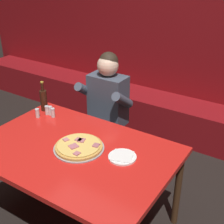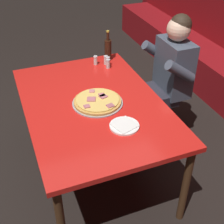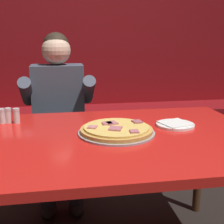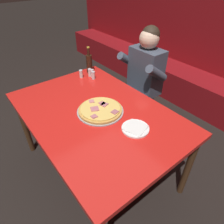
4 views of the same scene
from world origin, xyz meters
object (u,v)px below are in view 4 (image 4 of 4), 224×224
(beer_bottle, at_px, (89,63))
(shaker_red_pepper_flakes, at_px, (93,76))
(shaker_oregano, at_px, (92,74))
(shaker_black_pepper, at_px, (81,74))
(diner_seated_blue_shirt, at_px, (140,79))
(main_dining_table, at_px, (96,117))
(plate_white_paper, at_px, (135,128))
(shaker_parmesan, at_px, (90,73))
(pizza, at_px, (100,110))

(beer_bottle, bearing_deg, shaker_red_pepper_flakes, -20.47)
(shaker_oregano, height_order, shaker_black_pepper, same)
(shaker_black_pepper, xyz_separation_m, diner_seated_blue_shirt, (0.35, 0.56, -0.10))
(beer_bottle, bearing_deg, main_dining_table, -29.73)
(main_dining_table, bearing_deg, shaker_black_pepper, 159.14)
(plate_white_paper, relative_size, shaker_parmesan, 2.44)
(shaker_black_pepper, bearing_deg, shaker_oregano, 57.48)
(beer_bottle, xyz_separation_m, shaker_black_pepper, (0.05, -0.15, -0.07))
(shaker_oregano, distance_m, diner_seated_blue_shirt, 0.55)
(main_dining_table, bearing_deg, diner_seated_blue_shirt, 108.26)
(diner_seated_blue_shirt, bearing_deg, main_dining_table, -71.74)
(pizza, bearing_deg, main_dining_table, -135.27)
(main_dining_table, distance_m, shaker_parmesan, 0.67)
(plate_white_paper, xyz_separation_m, shaker_black_pepper, (-0.98, 0.12, 0.03))
(shaker_black_pepper, bearing_deg, main_dining_table, -20.86)
(main_dining_table, distance_m, shaker_oregano, 0.65)
(beer_bottle, height_order, shaker_black_pepper, beer_bottle)
(shaker_black_pepper, bearing_deg, plate_white_paper, -7.15)
(pizza, bearing_deg, shaker_red_pepper_flakes, 151.52)
(beer_bottle, distance_m, shaker_parmesan, 0.12)
(shaker_oregano, relative_size, shaker_black_pepper, 1.00)
(pizza, distance_m, diner_seated_blue_shirt, 0.82)
(shaker_oregano, xyz_separation_m, shaker_parmesan, (-0.03, -0.01, 0.00))
(beer_bottle, xyz_separation_m, shaker_oregano, (0.12, -0.05, -0.07))
(pizza, height_order, plate_white_paper, pizza)
(pizza, xyz_separation_m, shaker_oregano, (-0.57, 0.30, 0.02))
(shaker_parmesan, height_order, shaker_black_pepper, same)
(plate_white_paper, height_order, beer_bottle, beer_bottle)
(shaker_parmesan, distance_m, shaker_black_pepper, 0.10)
(pizza, relative_size, beer_bottle, 1.35)
(main_dining_table, xyz_separation_m, shaker_black_pepper, (-0.61, 0.23, 0.11))
(shaker_red_pepper_flakes, bearing_deg, beer_bottle, 159.53)
(plate_white_paper, relative_size, shaker_red_pepper_flakes, 2.44)
(beer_bottle, relative_size, shaker_red_pepper_flakes, 3.40)
(shaker_parmesan, bearing_deg, shaker_red_pepper_flakes, -5.29)
(shaker_black_pepper, xyz_separation_m, shaker_red_pepper_flakes, (0.11, 0.08, 0.00))
(shaker_red_pepper_flakes, bearing_deg, main_dining_table, -32.50)
(shaker_parmesan, bearing_deg, pizza, -25.77)
(pizza, bearing_deg, plate_white_paper, 12.76)
(pizza, bearing_deg, shaker_parmesan, 154.23)
(shaker_oregano, relative_size, shaker_parmesan, 1.00)
(plate_white_paper, distance_m, beer_bottle, 1.08)
(beer_bottle, xyz_separation_m, shaker_parmesan, (0.08, -0.05, -0.07))
(main_dining_table, xyz_separation_m, beer_bottle, (-0.66, 0.38, 0.18))
(shaker_red_pepper_flakes, height_order, diner_seated_blue_shirt, diner_seated_blue_shirt)
(diner_seated_blue_shirt, bearing_deg, pizza, -69.05)
(shaker_oregano, relative_size, shaker_red_pepper_flakes, 1.00)
(beer_bottle, relative_size, diner_seated_blue_shirt, 0.23)
(plate_white_paper, bearing_deg, shaker_parmesan, 167.27)
(diner_seated_blue_shirt, bearing_deg, plate_white_paper, -47.12)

